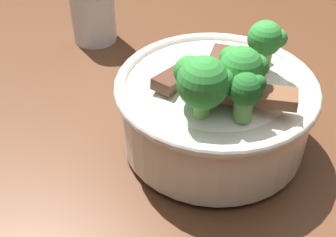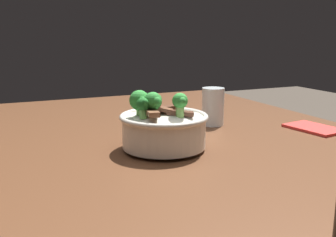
# 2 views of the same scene
# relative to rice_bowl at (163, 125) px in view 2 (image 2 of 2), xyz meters

# --- Properties ---
(dining_table) EXTENTS (1.48, 1.07, 0.76)m
(dining_table) POSITION_rel_rice_bowl_xyz_m (-0.08, 0.07, -0.13)
(dining_table) COLOR #56331E
(dining_table) RESTS_ON ground
(rice_bowl) EXTENTS (0.21, 0.21, 0.14)m
(rice_bowl) POSITION_rel_rice_bowl_xyz_m (0.00, 0.00, 0.00)
(rice_bowl) COLOR silver
(rice_bowl) RESTS_ON dining_table
(drinking_glass) EXTENTS (0.07, 0.07, 0.11)m
(drinking_glass) POSITION_rel_rice_bowl_xyz_m (-0.17, 0.24, -0.01)
(drinking_glass) COLOR white
(drinking_glass) RESTS_ON dining_table
(folded_napkin) EXTENTS (0.17, 0.12, 0.01)m
(folded_napkin) POSITION_rel_rice_bowl_xyz_m (-0.00, 0.48, -0.06)
(folded_napkin) COLOR red
(folded_napkin) RESTS_ON dining_table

